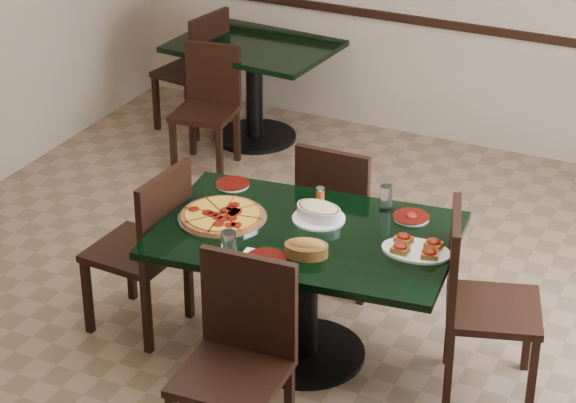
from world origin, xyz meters
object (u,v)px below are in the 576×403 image
at_px(pepperoni_pizza, 222,216).
at_px(lasagna_casserole, 319,212).
at_px(back_chair_near, 209,100).
at_px(back_chair_left, 199,65).
at_px(chair_far, 339,209).
at_px(chair_right, 475,294).
at_px(back_table, 254,73).
at_px(main_table, 306,263).
at_px(chair_left, 149,242).
at_px(bread_basket, 306,248).
at_px(bruschetta_platter, 416,248).
at_px(chair_near, 239,350).

bearing_deg(pepperoni_pizza, lasagna_casserole, 24.82).
distance_m(back_chair_near, lasagna_casserole, 2.41).
relative_size(pepperoni_pizza, lasagna_casserole, 1.68).
distance_m(back_chair_left, lasagna_casserole, 3.01).
height_order(chair_far, chair_right, chair_right).
bearing_deg(back_table, back_chair_left, -171.69).
bearing_deg(main_table, back_chair_left, 123.05).
xyz_separation_m(chair_far, back_chair_near, (-1.52, 1.19, -0.04)).
bearing_deg(chair_left, chair_right, 101.20).
xyz_separation_m(lasagna_casserole, bread_basket, (0.10, -0.36, -0.01)).
height_order(main_table, bruschetta_platter, bruschetta_platter).
relative_size(lasagna_casserole, bruschetta_platter, 0.77).
bearing_deg(back_chair_left, lasagna_casserole, 50.61).
bearing_deg(bread_basket, chair_near, -111.10).
xyz_separation_m(chair_far, lasagna_casserole, (0.12, -0.56, 0.28)).
distance_m(main_table, bruschetta_platter, 0.61).
bearing_deg(chair_far, back_chair_left, -42.48).
distance_m(chair_right, lasagna_casserole, 0.89).
bearing_deg(back_chair_near, back_table, 72.39).
relative_size(back_table, back_chair_near, 1.38).
xyz_separation_m(chair_near, chair_left, (-0.91, 0.69, -0.01)).
relative_size(main_table, lasagna_casserole, 5.84).
distance_m(chair_left, back_chair_left, 2.75).
height_order(pepperoni_pizza, lasagna_casserole, lasagna_casserole).
xyz_separation_m(chair_left, pepperoni_pizza, (0.41, 0.07, 0.22)).
distance_m(chair_far, pepperoni_pizza, 0.87).
bearing_deg(pepperoni_pizza, back_chair_near, 121.41).
bearing_deg(back_chair_left, chair_right, 60.33).
bearing_deg(chair_left, back_table, -161.57).
relative_size(chair_right, bruschetta_platter, 2.78).
xyz_separation_m(back_table, chair_near, (1.59, -3.23, 0.03)).
relative_size(chair_far, chair_left, 0.95).
height_order(chair_right, lasagna_casserole, chair_right).
xyz_separation_m(pepperoni_pizza, bruschetta_platter, (1.01, 0.11, 0.01)).
relative_size(back_table, back_chair_left, 1.27).
bearing_deg(back_chair_left, back_table, 102.90).
bearing_deg(back_chair_left, bread_basket, 47.73).
bearing_deg(chair_near, main_table, 89.88).
distance_m(chair_right, back_chair_left, 3.65).
distance_m(chair_near, chair_right, 1.23).
bearing_deg(back_chair_near, chair_left, -76.54).
bearing_deg(back_chair_left, pepperoni_pizza, 41.20).
xyz_separation_m(back_table, chair_right, (2.41, -2.30, 0.03)).
height_order(chair_far, bruschetta_platter, chair_far).
relative_size(chair_near, back_chair_near, 1.14).
distance_m(back_table, bread_basket, 3.11).
bearing_deg(chair_left, lasagna_casserole, 111.06).
height_order(main_table, chair_left, chair_left).
relative_size(chair_right, pepperoni_pizza, 2.14).
relative_size(pepperoni_pizza, bread_basket, 1.87).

